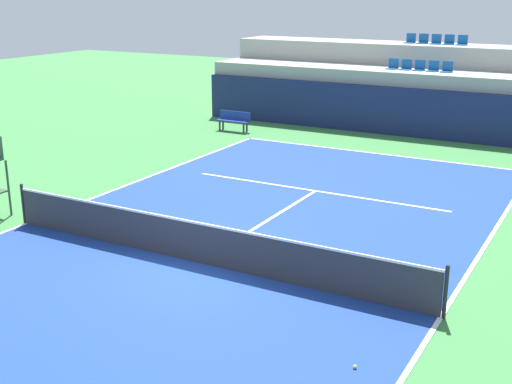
% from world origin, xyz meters
% --- Properties ---
extents(ground_plane, '(80.00, 80.00, 0.00)m').
position_xyz_m(ground_plane, '(0.00, 0.00, 0.00)').
color(ground_plane, '#387A3D').
extents(court_surface, '(11.00, 24.00, 0.01)m').
position_xyz_m(court_surface, '(0.00, 0.00, 0.01)').
color(court_surface, navy).
rests_on(court_surface, ground_plane).
extents(baseline_far, '(11.00, 0.10, 0.00)m').
position_xyz_m(baseline_far, '(0.00, 11.95, 0.01)').
color(baseline_far, white).
rests_on(baseline_far, court_surface).
extents(sideline_left, '(0.10, 24.00, 0.00)m').
position_xyz_m(sideline_left, '(-5.45, 0.00, 0.01)').
color(sideline_left, white).
rests_on(sideline_left, court_surface).
extents(sideline_right, '(0.10, 24.00, 0.00)m').
position_xyz_m(sideline_right, '(5.45, 0.00, 0.01)').
color(sideline_right, white).
rests_on(sideline_right, court_surface).
extents(service_line_far, '(8.26, 0.10, 0.00)m').
position_xyz_m(service_line_far, '(0.00, 6.40, 0.01)').
color(service_line_far, white).
rests_on(service_line_far, court_surface).
extents(centre_service_line, '(0.10, 6.40, 0.00)m').
position_xyz_m(centre_service_line, '(0.00, 3.20, 0.01)').
color(centre_service_line, white).
rests_on(centre_service_line, court_surface).
extents(back_wall, '(18.99, 0.30, 2.00)m').
position_xyz_m(back_wall, '(0.00, 15.55, 1.00)').
color(back_wall, navy).
rests_on(back_wall, ground_plane).
extents(stands_tier_lower, '(18.99, 2.40, 2.58)m').
position_xyz_m(stands_tier_lower, '(0.00, 16.90, 1.29)').
color(stands_tier_lower, '#9E9E99').
rests_on(stands_tier_lower, ground_plane).
extents(stands_tier_upper, '(18.99, 2.40, 3.51)m').
position_xyz_m(stands_tier_upper, '(0.00, 19.30, 1.76)').
color(stands_tier_upper, '#9E9E99').
rests_on(stands_tier_upper, ground_plane).
extents(seating_row_lower, '(2.78, 0.44, 0.44)m').
position_xyz_m(seating_row_lower, '(0.00, 17.00, 2.70)').
color(seating_row_lower, '#145193').
rests_on(seating_row_lower, stands_tier_lower).
extents(seating_row_upper, '(2.78, 0.44, 0.44)m').
position_xyz_m(seating_row_upper, '(0.00, 19.40, 3.64)').
color(seating_row_upper, '#145193').
rests_on(seating_row_upper, stands_tier_upper).
extents(tennis_net, '(11.08, 0.08, 1.07)m').
position_xyz_m(tennis_net, '(0.00, 0.00, 0.51)').
color(tennis_net, black).
rests_on(tennis_net, court_surface).
extents(player_bench, '(1.50, 0.40, 0.85)m').
position_xyz_m(player_bench, '(-6.81, 12.96, 0.51)').
color(player_bench, navy).
rests_on(player_bench, ground_plane).
extents(tennis_ball_0, '(0.07, 0.07, 0.07)m').
position_xyz_m(tennis_ball_0, '(4.68, -2.46, 0.04)').
color(tennis_ball_0, '#CCE033').
rests_on(tennis_ball_0, court_surface).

